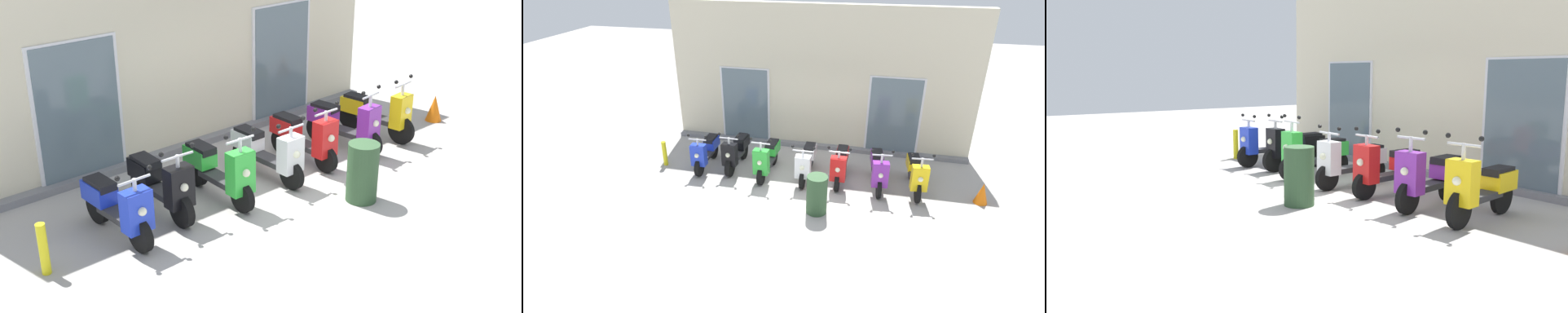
{
  "view_description": "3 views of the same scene",
  "coord_description": "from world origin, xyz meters",
  "views": [
    {
      "loc": [
        -6.58,
        -6.34,
        4.65
      ],
      "look_at": [
        -0.53,
        0.33,
        0.7
      ],
      "focal_mm": 45.6,
      "sensor_mm": 36.0,
      "label": 1
    },
    {
      "loc": [
        1.69,
        -8.76,
        5.49
      ],
      "look_at": [
        -0.5,
        0.65,
        0.63
      ],
      "focal_mm": 29.07,
      "sensor_mm": 36.0,
      "label": 2
    },
    {
      "loc": [
        6.85,
        -5.24,
        2.04
      ],
      "look_at": [
        -0.49,
        0.23,
        0.54
      ],
      "focal_mm": 35.23,
      "sensor_mm": 36.0,
      "label": 3
    }
  ],
  "objects": [
    {
      "name": "storefront_facade",
      "position": [
        0.0,
        2.89,
        1.99
      ],
      "size": [
        8.69,
        0.5,
        4.12
      ],
      "color": "beige",
      "rests_on": "ground_plane"
    },
    {
      "name": "trash_bin",
      "position": [
        0.57,
        -0.72,
        0.46
      ],
      "size": [
        0.47,
        0.47,
        0.92
      ],
      "primitive_type": "cylinder",
      "color": "#2D4C2D",
      "rests_on": "ground_plane"
    },
    {
      "name": "scooter_white",
      "position": [
        0.06,
        0.81,
        0.47
      ],
      "size": [
        0.59,
        1.61,
        1.14
      ],
      "color": "black",
      "rests_on": "ground_plane"
    },
    {
      "name": "scooter_purple",
      "position": [
        1.88,
        0.76,
        0.49
      ],
      "size": [
        0.55,
        1.59,
        1.25
      ],
      "color": "black",
      "rests_on": "ground_plane"
    },
    {
      "name": "scooter_yellow",
      "position": [
        2.79,
        0.78,
        0.49
      ],
      "size": [
        0.55,
        1.64,
        1.25
      ],
      "color": "black",
      "rests_on": "ground_plane"
    },
    {
      "name": "scooter_blue",
      "position": [
        -2.72,
        0.79,
        0.47
      ],
      "size": [
        0.54,
        1.55,
        1.16
      ],
      "color": "black",
      "rests_on": "ground_plane"
    },
    {
      "name": "ground_plane",
      "position": [
        0.0,
        0.0,
        0.0
      ],
      "size": [
        40.0,
        40.0,
        0.0
      ],
      "primitive_type": "plane",
      "color": "#A8A39E"
    },
    {
      "name": "scooter_green",
      "position": [
        -0.98,
        0.75,
        0.49
      ],
      "size": [
        0.56,
        1.61,
        1.26
      ],
      "color": "black",
      "rests_on": "ground_plane"
    },
    {
      "name": "scooter_red",
      "position": [
        0.93,
        0.83,
        0.48
      ],
      "size": [
        0.58,
        1.51,
        1.17
      ],
      "color": "black",
      "rests_on": "ground_plane"
    },
    {
      "name": "curb_bollard",
      "position": [
        -3.87,
        0.62,
        0.35
      ],
      "size": [
        0.12,
        0.12,
        0.7
      ],
      "primitive_type": "cylinder",
      "color": "yellow",
      "rests_on": "ground_plane"
    },
    {
      "name": "scooter_black",
      "position": [
        -1.91,
        0.94,
        0.48
      ],
      "size": [
        0.57,
        1.55,
        1.2
      ],
      "color": "black",
      "rests_on": "ground_plane"
    }
  ]
}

